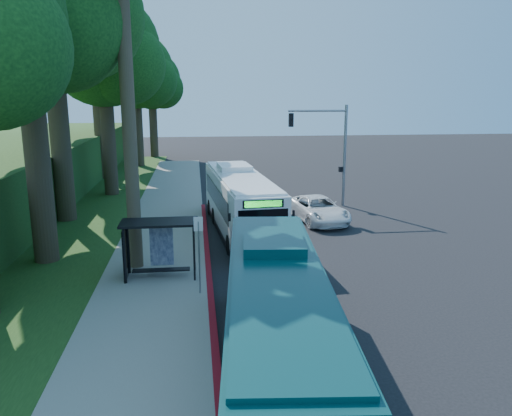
{
  "coord_description": "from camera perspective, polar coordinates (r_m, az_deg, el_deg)",
  "views": [
    {
      "loc": [
        -5.44,
        -23.37,
        7.7
      ],
      "look_at": [
        -2.47,
        1.0,
        2.08
      ],
      "focal_mm": 35.0,
      "sensor_mm": 36.0,
      "label": 1
    }
  ],
  "objects": [
    {
      "name": "ground",
      "position": [
        25.2,
        5.87,
        -4.97
      ],
      "size": [
        140.0,
        140.0,
        0.0
      ],
      "primitive_type": "plane",
      "color": "black",
      "rests_on": "ground"
    },
    {
      "name": "sidewalk",
      "position": [
        24.66,
        -10.98,
        -5.4
      ],
      "size": [
        4.5,
        70.0,
        0.12
      ],
      "primitive_type": "cube",
      "color": "gray",
      "rests_on": "ground"
    },
    {
      "name": "red_curb",
      "position": [
        20.83,
        -5.32,
        -8.67
      ],
      "size": [
        0.25,
        30.0,
        0.13
      ],
      "primitive_type": "cube",
      "color": "maroon",
      "rests_on": "ground"
    },
    {
      "name": "grass_verge",
      "position": [
        30.35,
        -21.15,
        -2.63
      ],
      "size": [
        8.0,
        70.0,
        0.06
      ],
      "primitive_type": "cube",
      "color": "#234719",
      "rests_on": "ground"
    },
    {
      "name": "bus_shelter",
      "position": [
        21.42,
        -11.57,
        -3.34
      ],
      "size": [
        3.2,
        1.51,
        2.55
      ],
      "color": "black",
      "rests_on": "ground"
    },
    {
      "name": "stop_sign_pole",
      "position": [
        19.21,
        -6.55,
        -4.19
      ],
      "size": [
        0.35,
        0.06,
        3.17
      ],
      "color": "gray",
      "rests_on": "ground"
    },
    {
      "name": "traffic_signal_pole",
      "position": [
        34.77,
        8.53,
        7.35
      ],
      "size": [
        4.1,
        0.3,
        7.0
      ],
      "color": "gray",
      "rests_on": "ground"
    },
    {
      "name": "tree_0",
      "position": [
        24.62,
        -24.88,
        19.95
      ],
      "size": [
        8.4,
        8.0,
        15.7
      ],
      "color": "#382B1E",
      "rests_on": "ground"
    },
    {
      "name": "tree_1",
      "position": [
        32.73,
        -22.43,
        20.82
      ],
      "size": [
        10.5,
        10.0,
        18.26
      ],
      "color": "#382B1E",
      "rests_on": "ground"
    },
    {
      "name": "tree_2",
      "position": [
        39.98,
        -16.93,
        16.35
      ],
      "size": [
        8.82,
        8.4,
        15.12
      ],
      "color": "#382B1E",
      "rests_on": "ground"
    },
    {
      "name": "tree_3",
      "position": [
        48.29,
        -17.83,
        17.4
      ],
      "size": [
        10.08,
        9.6,
        17.28
      ],
      "color": "#382B1E",
      "rests_on": "ground"
    },
    {
      "name": "tree_4",
      "position": [
        55.71,
        -13.53,
        14.64
      ],
      "size": [
        8.4,
        8.0,
        14.14
      ],
      "color": "#382B1E",
      "rests_on": "ground"
    },
    {
      "name": "tree_5",
      "position": [
        63.56,
        -11.78,
        13.78
      ],
      "size": [
        7.35,
        7.0,
        12.86
      ],
      "color": "#382B1E",
      "rests_on": "ground"
    },
    {
      "name": "white_bus",
      "position": [
        28.13,
        -1.86,
        0.73
      ],
      "size": [
        3.57,
        12.35,
        3.63
      ],
      "rotation": [
        0.0,
        0.0,
        0.08
      ],
      "color": "white",
      "rests_on": "ground"
    },
    {
      "name": "teal_bus",
      "position": [
        13.75,
        2.37,
        -12.81
      ],
      "size": [
        3.67,
        12.12,
        3.56
      ],
      "rotation": [
        0.0,
        0.0,
        -0.09
      ],
      "color": "#0A393A",
      "rests_on": "ground"
    },
    {
      "name": "pickup",
      "position": [
        30.98,
        7.09,
        -0.14
      ],
      "size": [
        3.37,
        5.83,
        1.53
      ],
      "primitive_type": "imported",
      "rotation": [
        0.0,
        0.0,
        0.16
      ],
      "color": "white",
      "rests_on": "ground"
    }
  ]
}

